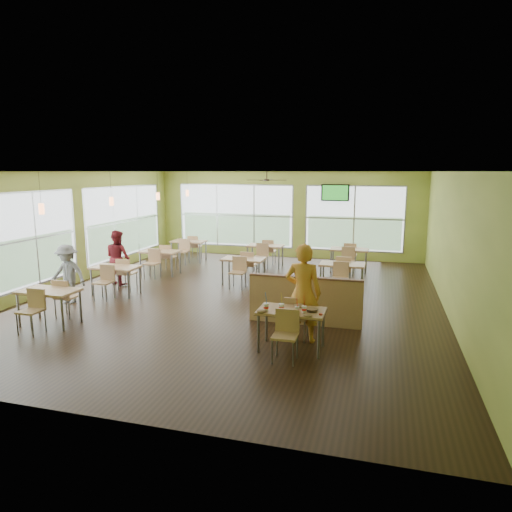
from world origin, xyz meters
name	(u,v)px	position (x,y,z in m)	size (l,w,h in m)	color
room	(237,236)	(0.00, 0.00, 1.60)	(12.00, 12.04, 3.20)	black
window_bays	(190,224)	(-2.65, 3.08, 1.48)	(9.24, 10.24, 2.38)	white
main_table	(291,316)	(2.00, -3.00, 0.63)	(1.22, 1.52, 0.87)	tan
half_wall_divider	(305,300)	(2.00, -1.55, 0.52)	(2.40, 0.14, 1.04)	tan
dining_tables	(221,260)	(-1.05, 1.71, 0.63)	(6.92, 8.72, 0.87)	tan
pendant_lights	(135,199)	(-3.20, 0.68, 2.45)	(0.11, 7.31, 0.86)	#2D2119
ceiling_fan	(267,180)	(0.00, 3.00, 2.95)	(1.25, 1.25, 0.29)	#2D2119
tv_backwall	(335,193)	(1.80, 5.90, 2.45)	(1.00, 0.07, 0.60)	black
man_plaid	(303,293)	(2.12, -2.52, 0.95)	(0.69, 0.45, 1.89)	#D04D17
patron_maroon	(118,257)	(-3.74, 0.49, 0.78)	(0.76, 0.59, 1.57)	maroon
patron_grey	(68,274)	(-3.88, -1.51, 0.73)	(0.94, 0.54, 1.46)	slate
cup_blue	(266,307)	(1.58, -3.20, 0.83)	(0.11, 0.11, 0.38)	white
cup_yellow	(281,307)	(1.84, -3.14, 0.83)	(0.10, 0.10, 0.38)	white
cup_red_near	(297,309)	(2.13, -3.15, 0.81)	(0.08, 0.08, 0.30)	white
cup_red_far	(304,309)	(2.25, -3.11, 0.82)	(0.09, 0.09, 0.33)	white
food_basket	(312,310)	(2.37, -3.00, 0.78)	(0.23, 0.23, 0.05)	black
ketchup_cup	(321,314)	(2.55, -3.16, 0.76)	(0.07, 0.07, 0.03)	#B83515
wrapper_left	(261,311)	(1.52, -3.29, 0.77)	(0.18, 0.16, 0.04)	olive
wrapper_mid	(299,305)	(2.10, -2.78, 0.78)	(0.21, 0.19, 0.05)	olive
wrapper_right	(308,315)	(2.34, -3.30, 0.77)	(0.16, 0.14, 0.04)	olive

